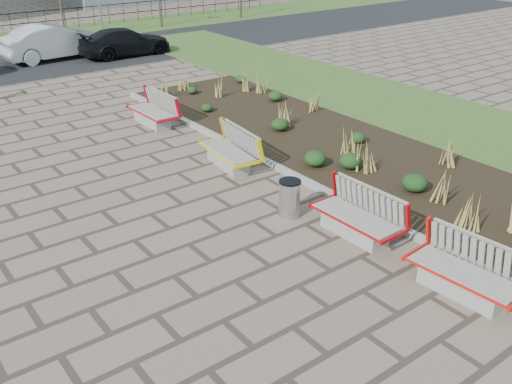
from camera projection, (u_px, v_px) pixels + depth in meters
ground at (293, 327)px, 9.46m from camera, size 120.00×120.00×0.00m
planting_bed at (345, 151)px, 16.43m from camera, size 4.50×18.00×0.10m
planting_curb at (283, 170)px, 15.15m from camera, size 0.16×18.00×0.15m
grass_verge_near at (446, 120)px, 19.03m from camera, size 5.00×38.00×0.04m
bench_a at (464, 271)px, 10.08m from camera, size 1.06×2.16×1.00m
bench_b at (355, 215)px, 11.97m from camera, size 0.94×2.12×1.00m
bench_c at (228, 149)px, 15.34m from camera, size 1.13×2.19×1.00m
bench_d at (151, 110)px, 18.48m from camera, size 0.95×2.12×1.00m
litter_bin at (290, 199)px, 12.78m from camera, size 0.48×0.48×0.87m
car_silver at (55, 42)px, 26.92m from camera, size 4.98×2.03×1.61m
car_black at (125, 42)px, 27.64m from camera, size 4.50×1.83×1.31m
tree_d at (60, 1)px, 30.84m from camera, size 1.40×1.40×4.00m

